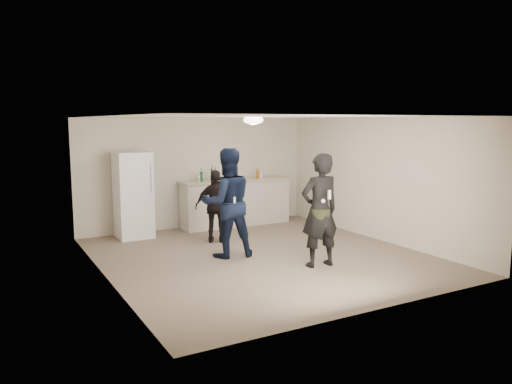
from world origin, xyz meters
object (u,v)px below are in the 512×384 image
fridge (133,195)px  woman (320,210)px  shaker (199,178)px  counter (236,203)px  man (227,203)px  spectator (217,206)px

fridge → woman: size_ratio=0.94×
shaker → woman: size_ratio=0.09×
fridge → shaker: fridge is taller
fridge → shaker: (1.48, 0.01, 0.28)m
counter → shaker: size_ratio=15.29×
fridge → man: 2.55m
woman → spectator: (-0.80, 2.37, -0.22)m
fridge → woman: 4.20m
woman → counter: bearing=-91.5°
counter → spectator: 1.72m
counter → fridge: (-2.44, -0.07, 0.38)m
man → woman: bearing=139.3°
spectator → fridge: bearing=-16.7°
shaker → man: size_ratio=0.09×
fridge → shaker: 1.51m
shaker → woman: bearing=-79.6°
fridge → woman: (2.14, -3.61, 0.05)m
shaker → counter: bearing=3.7°
man → spectator: (0.28, 1.07, -0.25)m
counter → shaker: 1.16m
spectator → woman: bearing=134.8°
counter → man: (-1.38, -2.38, 0.45)m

